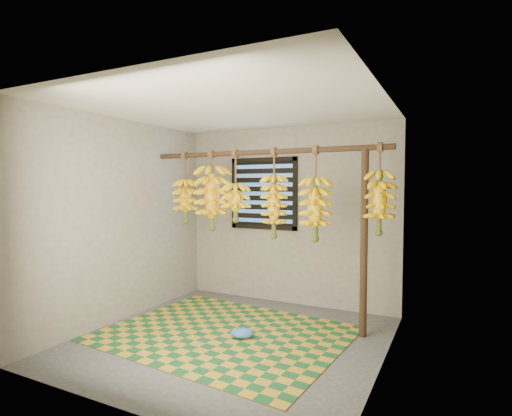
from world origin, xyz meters
The scene contains 16 objects.
floor centered at (0.00, 0.00, -0.01)m, with size 3.00×3.00×0.01m, color #434343.
ceiling centered at (0.00, 0.00, 2.40)m, with size 3.00×3.00×0.01m, color silver.
wall_back centered at (0.00, 1.50, 1.20)m, with size 3.00×0.01×2.40m, color gray.
wall_left centered at (-1.50, 0.00, 1.20)m, with size 0.01×3.00×2.40m, color gray.
wall_right centered at (1.50, 0.00, 1.20)m, with size 0.01×3.00×2.40m, color gray.
window centered at (-0.35, 1.48, 1.50)m, with size 1.00×0.04×1.00m.
hanging_pole centered at (0.00, 0.70, 2.00)m, with size 0.06×0.06×3.00m, color #3F291C.
support_post centered at (1.20, 0.70, 1.00)m, with size 0.08×0.08×2.00m, color #3F291C.
woven_mat centered at (-0.15, 0.10, 0.01)m, with size 2.49×2.00×0.01m, color #185426.
plastic_bag centered at (0.08, 0.06, 0.06)m, with size 0.25×0.18×0.10m, color #3875D2.
banana_bunch_a centered at (-1.11, 0.70, 1.41)m, with size 0.30×0.30×0.93m.
banana_bunch_b centered at (-0.70, 0.70, 1.46)m, with size 0.41×0.41×0.99m.
banana_bunch_c centered at (-0.35, 0.70, 1.41)m, with size 0.35×0.35×0.88m.
banana_bunch_d centered at (0.16, 0.70, 1.37)m, with size 0.29×0.29×1.05m.
banana_bunch_e centered at (0.66, 0.70, 1.35)m, with size 0.35×0.35×1.06m.
banana_bunch_f centered at (1.35, 0.70, 1.43)m, with size 0.31×0.31×0.95m.
Camera 1 is at (2.06, -3.54, 1.59)m, focal length 28.00 mm.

